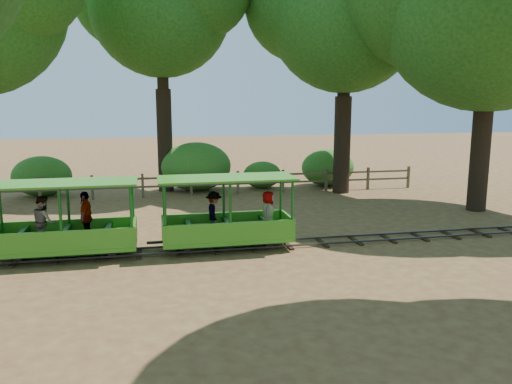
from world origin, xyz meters
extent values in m
plane|color=olive|center=(0.00, 0.00, 0.00)|extent=(90.00, 90.00, 0.00)
cube|color=#3F3D3A|center=(0.00, -0.30, 0.08)|extent=(22.00, 0.05, 0.05)
cube|color=#3F3D3A|center=(0.00, 0.30, 0.08)|extent=(22.00, 0.05, 0.05)
cube|color=#382314|center=(0.00, 0.00, 0.03)|extent=(0.12, 1.00, 0.05)
cube|color=#382314|center=(-5.00, 0.00, 0.03)|extent=(0.12, 1.00, 0.05)
cube|color=#382314|center=(5.00, 0.00, 0.03)|extent=(0.12, 1.00, 0.05)
cube|color=#3C9220|center=(-4.77, 0.00, 0.32)|extent=(3.43, 1.31, 0.10)
cube|color=#125215|center=(-4.77, 0.00, 0.20)|extent=(3.09, 0.51, 0.14)
cube|color=#3C9220|center=(-4.77, -0.62, 0.63)|extent=(3.43, 0.06, 0.51)
cube|color=#3C9220|center=(-4.77, 0.62, 0.63)|extent=(3.43, 0.06, 0.51)
cube|color=#3C9220|center=(-4.77, 0.00, 1.94)|extent=(3.59, 1.46, 0.05)
cylinder|color=#125215|center=(-6.41, 0.60, 1.13)|extent=(0.07, 0.07, 1.62)
cylinder|color=#125215|center=(-3.13, -0.60, 1.13)|extent=(0.07, 0.07, 1.62)
cylinder|color=#125215|center=(-3.13, 0.60, 1.13)|extent=(0.07, 0.07, 1.62)
cube|color=#125215|center=(-5.80, 0.00, 0.57)|extent=(0.12, 1.11, 0.40)
cube|color=#125215|center=(-4.77, 0.00, 0.57)|extent=(0.12, 1.11, 0.40)
cube|color=#125215|center=(-3.74, 0.00, 0.57)|extent=(0.12, 1.11, 0.40)
cylinder|color=black|center=(-5.87, -0.34, 0.24)|extent=(0.28, 0.06, 0.28)
cylinder|color=black|center=(-5.87, 0.34, 0.24)|extent=(0.28, 0.06, 0.28)
cylinder|color=black|center=(-3.67, -0.34, 0.24)|extent=(0.28, 0.06, 0.28)
cylinder|color=black|center=(-3.67, 0.34, 0.24)|extent=(0.28, 0.06, 0.28)
imported|color=gray|center=(-5.25, -0.13, 1.02)|extent=(0.69, 0.77, 1.29)
imported|color=gray|center=(-4.29, 0.14, 1.03)|extent=(0.44, 0.81, 1.32)
cube|color=#3C9220|center=(-0.68, 0.00, 0.32)|extent=(3.43, 1.31, 0.10)
cube|color=#125215|center=(-0.68, 0.00, 0.20)|extent=(3.09, 0.51, 0.14)
cube|color=#3C9220|center=(-0.68, -0.62, 0.63)|extent=(3.43, 0.06, 0.51)
cube|color=#3C9220|center=(-0.68, 0.62, 0.63)|extent=(3.43, 0.06, 0.51)
cube|color=#3C9220|center=(-0.68, 0.00, 1.94)|extent=(3.59, 1.46, 0.05)
cylinder|color=#125215|center=(-2.32, -0.60, 1.13)|extent=(0.07, 0.07, 1.62)
cylinder|color=#125215|center=(-2.32, 0.60, 1.13)|extent=(0.07, 0.07, 1.62)
cylinder|color=#125215|center=(0.95, -0.60, 1.13)|extent=(0.07, 0.07, 1.62)
cylinder|color=#125215|center=(0.95, 0.60, 1.13)|extent=(0.07, 0.07, 1.62)
cube|color=#125215|center=(-1.71, 0.00, 0.57)|extent=(0.12, 1.11, 0.40)
cube|color=#125215|center=(-0.68, 0.00, 0.57)|extent=(0.12, 1.11, 0.40)
cube|color=#125215|center=(0.35, 0.00, 0.57)|extent=(0.12, 1.11, 0.40)
cylinder|color=black|center=(-1.78, -0.34, 0.24)|extent=(0.28, 0.06, 0.28)
cylinder|color=black|center=(-1.78, 0.34, 0.24)|extent=(0.28, 0.06, 0.28)
cylinder|color=black|center=(0.42, -0.34, 0.24)|extent=(0.28, 0.06, 0.28)
cylinder|color=black|center=(0.42, 0.34, 0.24)|extent=(0.28, 0.06, 0.28)
imported|color=gray|center=(-1.00, 0.27, 0.96)|extent=(0.48, 0.78, 1.17)
imported|color=gray|center=(0.42, -0.13, 0.97)|extent=(0.54, 0.67, 1.19)
cylinder|color=#2D2116|center=(-2.00, 9.50, 2.23)|extent=(0.66, 0.66, 4.47)
cylinder|color=#2D2116|center=(-2.00, 9.50, 5.74)|extent=(0.50, 0.50, 2.55)
sphere|color=#184A17|center=(-2.00, 9.50, 7.92)|extent=(6.00, 6.00, 6.00)
cylinder|color=#2D2116|center=(5.50, 7.50, 2.08)|extent=(0.72, 0.72, 4.16)
cylinder|color=#2D2116|center=(5.50, 7.50, 5.34)|extent=(0.54, 0.54, 2.37)
sphere|color=#184A17|center=(5.50, 7.50, 7.50)|extent=(6.47, 6.47, 6.47)
sphere|color=#184A17|center=(4.04, 8.63, 8.15)|extent=(5.18, 5.18, 5.18)
cylinder|color=#2D2116|center=(9.00, 3.00, 1.99)|extent=(0.68, 0.68, 3.99)
cylinder|color=#2D2116|center=(9.00, 3.00, 5.13)|extent=(0.51, 0.51, 2.28)
cube|color=brown|center=(-7.00, 8.00, 0.50)|extent=(0.10, 0.10, 1.00)
cube|color=brown|center=(-5.00, 8.00, 0.50)|extent=(0.10, 0.10, 1.00)
cube|color=brown|center=(-3.00, 8.00, 0.50)|extent=(0.10, 0.10, 1.00)
cube|color=brown|center=(-1.00, 8.00, 0.50)|extent=(0.10, 0.10, 1.00)
cube|color=brown|center=(1.00, 8.00, 0.50)|extent=(0.10, 0.10, 1.00)
cube|color=brown|center=(3.00, 8.00, 0.50)|extent=(0.10, 0.10, 1.00)
cube|color=brown|center=(5.00, 8.00, 0.50)|extent=(0.10, 0.10, 1.00)
cube|color=brown|center=(7.00, 8.00, 0.50)|extent=(0.10, 0.10, 1.00)
cube|color=brown|center=(9.00, 8.00, 0.50)|extent=(0.10, 0.10, 1.00)
cube|color=brown|center=(0.00, 8.00, 0.80)|extent=(18.00, 0.06, 0.08)
cube|color=brown|center=(0.00, 8.00, 0.45)|extent=(18.00, 0.06, 0.08)
ellipsoid|color=#2D6B1E|center=(-7.15, 9.30, 0.84)|extent=(2.44, 1.88, 1.69)
ellipsoid|color=#2D6B1E|center=(-0.66, 9.30, 1.08)|extent=(3.12, 2.40, 2.16)
ellipsoid|color=#2D6B1E|center=(2.36, 9.30, 0.62)|extent=(1.78, 1.37, 1.23)
ellipsoid|color=#2D6B1E|center=(5.53, 9.30, 0.87)|extent=(2.52, 1.94, 1.74)
camera|label=1|loc=(-2.60, -12.86, 3.90)|focal=35.00mm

